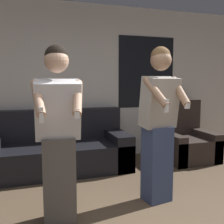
# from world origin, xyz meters

# --- Properties ---
(wall_back) EXTENTS (6.52, 0.07, 2.70)m
(wall_back) POSITION_xyz_m (0.02, 3.04, 1.35)
(wall_back) COLOR silver
(wall_back) RESTS_ON ground_plane
(couch) EXTENTS (2.19, 0.92, 0.93)m
(couch) POSITION_xyz_m (-0.47, 2.56, 0.31)
(couch) COLOR black
(couch) RESTS_ON ground_plane
(armchair) EXTENTS (0.87, 0.86, 1.04)m
(armchair) POSITION_xyz_m (1.76, 2.48, 0.32)
(armchair) COLOR #332823
(armchair) RESTS_ON ground_plane
(person_left) EXTENTS (0.48, 0.52, 1.72)m
(person_left) POSITION_xyz_m (-0.62, 1.00, 0.88)
(person_left) COLOR #56514C
(person_left) RESTS_ON ground_plane
(person_right) EXTENTS (0.45, 0.53, 1.76)m
(person_right) POSITION_xyz_m (0.52, 1.12, 0.92)
(person_right) COLOR #384770
(person_right) RESTS_ON ground_plane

